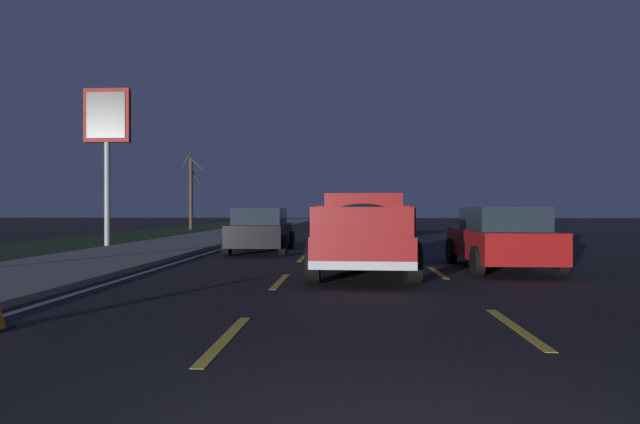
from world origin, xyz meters
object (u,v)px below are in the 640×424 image
pickup_truck (363,231)px  sedan_black (261,230)px  gas_price_sign (107,128)px  bare_tree_far (191,191)px  sedan_red (500,238)px

pickup_truck → sedan_black: size_ratio=1.24×
pickup_truck → gas_price_sign: bearing=48.5°
bare_tree_far → gas_price_sign: bearing=-174.0°
sedan_black → bare_tree_far: 23.53m
sedan_black → gas_price_sign: size_ratio=0.69×
sedan_red → bare_tree_far: bare_tree_far is taller
sedan_red → sedan_black: bearing=53.7°
pickup_truck → sedan_black: bearing=29.6°
sedan_red → gas_price_sign: size_ratio=0.68×
sedan_black → gas_price_sign: (3.14, 6.86, 4.03)m
gas_price_sign → sedan_red: bearing=-120.8°
sedan_black → gas_price_sign: bearing=65.4°
gas_price_sign → bare_tree_far: bearing=6.0°
sedan_red → bare_tree_far: 30.99m
sedan_red → bare_tree_far: size_ratio=0.75×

